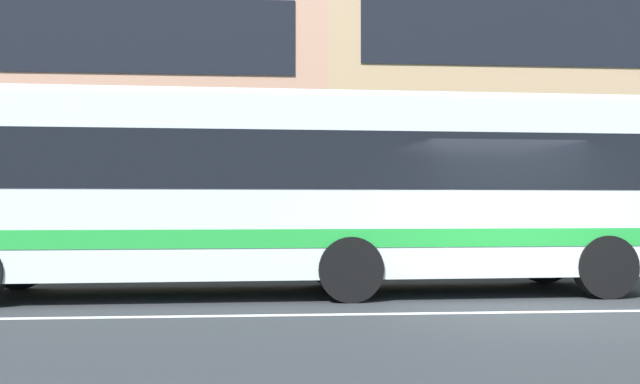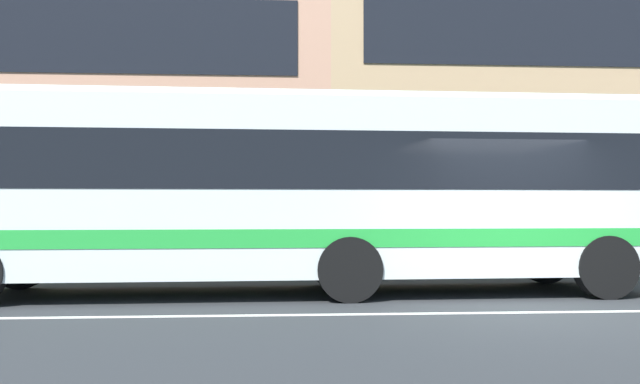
{
  "view_description": "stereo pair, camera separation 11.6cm",
  "coord_description": "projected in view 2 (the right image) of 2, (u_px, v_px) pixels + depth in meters",
  "views": [
    {
      "loc": [
        -3.83,
        -9.49,
        1.46
      ],
      "look_at": [
        -2.83,
        2.68,
        1.71
      ],
      "focal_mm": 39.72,
      "sensor_mm": 36.0,
      "label": 1
    },
    {
      "loc": [
        -3.71,
        -9.5,
        1.46
      ],
      "look_at": [
        -2.83,
        2.68,
        1.71
      ],
      "focal_mm": 39.72,
      "sensor_mm": 36.0,
      "label": 2
    }
  ],
  "objects": [
    {
      "name": "ground_plane",
      "position": [
        539.0,
        312.0,
        9.71
      ],
      "size": [
        160.0,
        160.0,
        0.0
      ],
      "primitive_type": "plane",
      "color": "#2E3033"
    },
    {
      "name": "apartment_block_right",
      "position": [
        627.0,
        91.0,
        26.56
      ],
      "size": [
        23.3,
        11.15,
        11.59
      ],
      "color": "tan",
      "rests_on": "ground_plane"
    },
    {
      "name": "transit_bus",
      "position": [
        297.0,
        186.0,
        11.85
      ],
      "size": [
        11.7,
        2.89,
        3.26
      ],
      "color": "silver",
      "rests_on": "ground_plane"
    },
    {
      "name": "lane_centre_line",
      "position": [
        539.0,
        312.0,
        9.71
      ],
      "size": [
        60.0,
        0.16,
        0.01
      ],
      "primitive_type": "cube",
      "color": "silver",
      "rests_on": "ground_plane"
    },
    {
      "name": "hedge_row_far",
      "position": [
        359.0,
        254.0,
        15.59
      ],
      "size": [
        19.48,
        1.1,
        0.81
      ],
      "primitive_type": "cube",
      "color": "#326828",
      "rests_on": "ground_plane"
    }
  ]
}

